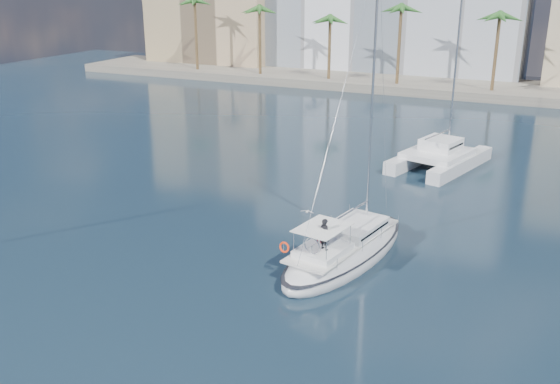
% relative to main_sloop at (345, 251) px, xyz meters
% --- Properties ---
extents(ground, '(160.00, 160.00, 0.00)m').
position_rel_main_sloop_xyz_m(ground, '(-4.99, -2.12, -0.54)').
color(ground, black).
rests_on(ground, ground).
extents(quay, '(120.00, 14.00, 1.20)m').
position_rel_main_sloop_xyz_m(quay, '(-4.99, 58.88, 0.06)').
color(quay, gray).
rests_on(quay, ground).
extents(building_tan_left, '(22.00, 14.00, 22.00)m').
position_rel_main_sloop_xyz_m(building_tan_left, '(-46.99, 66.88, 10.46)').
color(building_tan_left, tan).
rests_on(building_tan_left, ground).
extents(palm_left, '(3.60, 3.60, 12.30)m').
position_rel_main_sloop_xyz_m(palm_left, '(-38.99, 54.88, 9.74)').
color(palm_left, brown).
rests_on(palm_left, ground).
extents(palm_centre, '(3.60, 3.60, 12.30)m').
position_rel_main_sloop_xyz_m(palm_centre, '(-4.99, 54.88, 9.74)').
color(palm_centre, brown).
rests_on(palm_centre, ground).
extents(main_sloop, '(5.94, 12.58, 17.95)m').
position_rel_main_sloop_xyz_m(main_sloop, '(0.00, 0.00, 0.00)').
color(main_sloop, silver).
rests_on(main_sloop, ground).
extents(catamaran, '(7.62, 11.25, 15.19)m').
position_rel_main_sloop_xyz_m(catamaran, '(1.24, 20.97, 0.56)').
color(catamaran, silver).
rests_on(catamaran, ground).
extents(seagull, '(0.94, 0.40, 0.17)m').
position_rel_main_sloop_xyz_m(seagull, '(-4.40, 4.84, 0.04)').
color(seagull, silver).
rests_on(seagull, ground).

